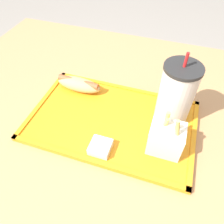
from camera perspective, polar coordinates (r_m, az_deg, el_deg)
ground_plane at (r=1.28m, az=-1.49°, el=-23.59°), size 8.00×8.00×0.00m
dining_table at (r=0.93m, az=-1.94°, el=-16.08°), size 1.11×0.93×0.75m
food_tray at (r=0.60m, az=-0.00°, el=-2.25°), size 0.44×0.28×0.01m
soda_cup at (r=0.57m, az=16.44°, el=4.58°), size 0.09×0.09×0.20m
hot_dog_far at (r=0.68m, az=-8.70°, el=7.24°), size 0.14×0.06×0.04m
fries_carton at (r=0.52m, az=13.93°, el=-6.67°), size 0.08×0.06×0.12m
sauce_cup_mayo at (r=0.53m, az=-3.05°, el=-9.06°), size 0.05×0.05×0.02m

